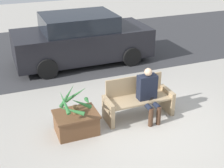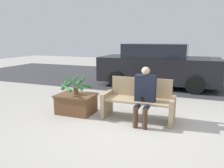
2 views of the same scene
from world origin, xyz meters
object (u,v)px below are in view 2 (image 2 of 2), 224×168
Objects in this scene: planter_box at (76,103)px; potted_plant at (75,83)px; person_seated at (144,93)px; bench at (139,101)px; parked_car at (158,65)px.

planter_box is 1.21× the size of potted_plant.
potted_plant reaches higher than planter_box.
person_seated is 1.71m from planter_box.
parked_car is (-0.20, 3.70, 0.36)m from bench.
person_seated is at bearing -0.34° from potted_plant.
potted_plant is (-1.67, 0.01, 0.08)m from person_seated.
person_seated is (0.17, -0.18, 0.25)m from bench.
bench is at bearing 132.53° from person_seated.
parked_car reaches higher than planter_box.
bench is at bearing -86.87° from parked_car.
planter_box is at bearing -174.13° from bench.
person_seated is 3.90m from parked_car.
parked_car is at bearing 95.43° from person_seated.
potted_plant is at bearing 179.66° from person_seated.
planter_box is at bearing -108.55° from parked_car.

